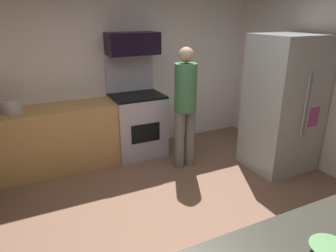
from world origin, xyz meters
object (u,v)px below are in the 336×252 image
Objects in this scene: refrigerator at (283,104)px; microwave at (133,43)px; oven_range at (137,122)px; person_cook at (185,103)px; mixing_bowl_large at (330,251)px; stock_pot at (10,106)px.

microwave is at bearing 140.34° from refrigerator.
oven_range is 0.94m from person_cook.
mixing_bowl_large is at bearing -93.22° from microwave.
stock_pot is at bearing 113.47° from mixing_bowl_large.
refrigerator is 8.69× the size of mixing_bowl_large.
person_cook is (0.44, -0.71, 0.43)m from oven_range.
refrigerator is at bearing -39.66° from microwave.
person_cook reaches higher than mixing_bowl_large.
person_cook is at bearing 76.78° from mixing_bowl_large.
refrigerator reaches higher than microwave.
mixing_bowl_large is (-0.20, -3.53, -0.76)m from microwave.
oven_range is at bearing -90.00° from microwave.
oven_range is 3.48m from mixing_bowl_large.
microwave is 1.84m from stock_pot.
person_cook reaches higher than oven_range.
stock_pot is (-1.70, 0.01, 0.47)m from oven_range.
oven_range is 0.83× the size of refrigerator.
mixing_bowl_large is (-0.64, -2.74, -0.02)m from person_cook.
refrigerator is (1.66, -1.37, -0.76)m from microwave.
person_cook is at bearing -60.83° from microwave.
microwave is 2.79× the size of stock_pot.
stock_pot is (-3.36, 1.29, 0.06)m from refrigerator.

